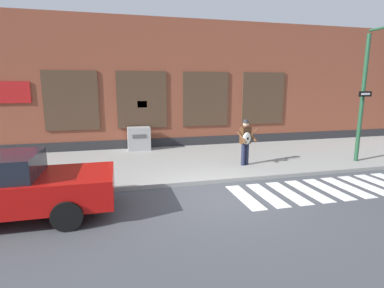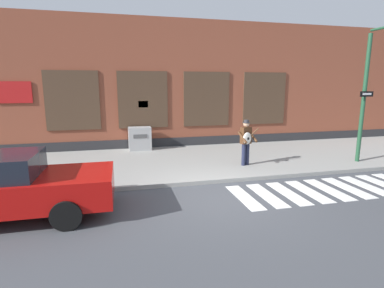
% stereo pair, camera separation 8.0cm
% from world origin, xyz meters
% --- Properties ---
extents(ground_plane, '(160.00, 160.00, 0.00)m').
position_xyz_m(ground_plane, '(0.00, 0.00, 0.00)').
color(ground_plane, '#424449').
extents(sidewalk, '(28.00, 5.56, 0.13)m').
position_xyz_m(sidewalk, '(0.00, 3.93, 0.06)').
color(sidewalk, gray).
rests_on(sidewalk, ground).
extents(building_backdrop, '(28.00, 4.06, 6.07)m').
position_xyz_m(building_backdrop, '(-0.00, 8.70, 3.03)').
color(building_backdrop, brown).
rests_on(building_backdrop, ground).
extents(crosswalk, '(5.78, 1.90, 0.01)m').
position_xyz_m(crosswalk, '(3.30, -0.15, 0.01)').
color(crosswalk, silver).
rests_on(crosswalk, ground).
extents(red_car, '(4.61, 2.01, 1.53)m').
position_xyz_m(red_car, '(-5.21, -0.09, 0.77)').
color(red_car, '#B20F0C').
rests_on(red_car, ground).
extents(busker, '(0.77, 0.64, 1.68)m').
position_xyz_m(busker, '(1.84, 2.58, 1.08)').
color(busker, '#1E233D').
rests_on(busker, sidewalk).
extents(utility_box, '(1.01, 0.62, 1.05)m').
position_xyz_m(utility_box, '(-1.76, 6.26, 0.65)').
color(utility_box, '#9E9E9E').
rests_on(utility_box, sidewalk).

